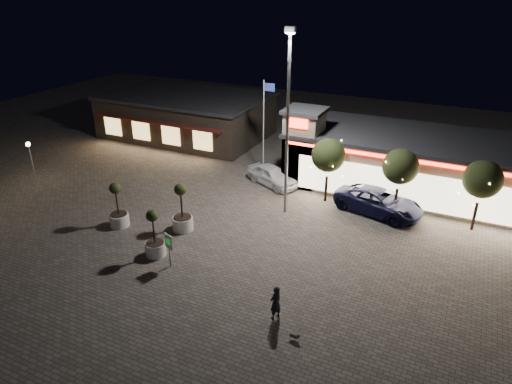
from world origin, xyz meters
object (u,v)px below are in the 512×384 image
at_px(pedestrian, 276,303).
at_px(valet_sign, 169,244).
at_px(pickup_truck, 379,202).
at_px(white_sedan, 272,175).
at_px(planter_mid, 155,241).
at_px(planter_left, 118,213).

relative_size(pedestrian, valet_sign, 0.87).
distance_m(pedestrian, valet_sign, 7.31).
bearing_deg(pickup_truck, white_sedan, 96.26).
relative_size(pickup_truck, white_sedan, 1.32).
xyz_separation_m(white_sedan, planter_mid, (-2.05, -12.42, 0.13)).
bearing_deg(planter_mid, white_sedan, 80.63).
height_order(planter_left, planter_mid, planter_left).
relative_size(white_sedan, pedestrian, 2.58).
height_order(pedestrian, planter_left, planter_left).
relative_size(pickup_truck, planter_left, 1.96).
distance_m(pickup_truck, pedestrian, 13.41).
xyz_separation_m(pickup_truck, valet_sign, (-9.23, -11.79, 0.60)).
xyz_separation_m(pickup_truck, planter_mid, (-10.71, -11.18, 0.07)).
height_order(white_sedan, valet_sign, valet_sign).
bearing_deg(valet_sign, white_sedan, 87.51).
bearing_deg(planter_mid, planter_left, 156.78).
distance_m(pickup_truck, valet_sign, 14.98).
relative_size(pickup_truck, pedestrian, 3.39).
bearing_deg(valet_sign, planter_mid, 157.54).
distance_m(planter_mid, valet_sign, 1.69).
bearing_deg(pedestrian, white_sedan, -130.19).
height_order(pedestrian, valet_sign, valet_sign).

